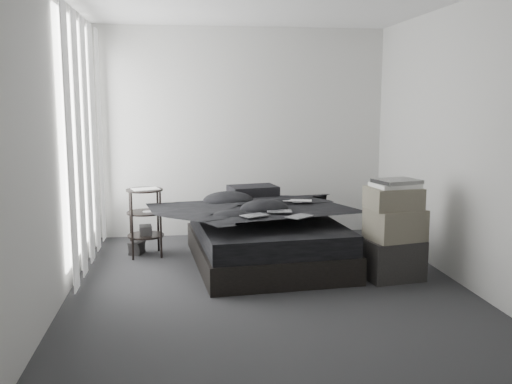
{
  "coord_description": "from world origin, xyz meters",
  "views": [
    {
      "loc": [
        -0.78,
        -5.07,
        1.7
      ],
      "look_at": [
        0.0,
        0.8,
        0.75
      ],
      "focal_mm": 40.0,
      "sensor_mm": 36.0,
      "label": 1
    }
  ],
  "objects": [
    {
      "name": "bed",
      "position": [
        0.09,
        0.72,
        0.13
      ],
      "size": [
        1.62,
        2.04,
        0.26
      ],
      "primitive_type": "cube",
      "rotation": [
        0.0,
        0.0,
        0.09
      ],
      "color": "black",
      "rests_on": "floor"
    },
    {
      "name": "box_mid",
      "position": [
        1.24,
        0.02,
        0.54
      ],
      "size": [
        0.57,
        0.49,
        0.3
      ],
      "primitive_type": "cube",
      "rotation": [
        0.0,
        0.0,
        0.22
      ],
      "color": "#655F50",
      "rests_on": "box_lower"
    },
    {
      "name": "box_lower",
      "position": [
        1.22,
        0.03,
        0.19
      ],
      "size": [
        0.58,
        0.49,
        0.39
      ],
      "primitive_type": "cube",
      "rotation": [
        0.0,
        0.0,
        0.15
      ],
      "color": "black",
      "rests_on": "floor"
    },
    {
      "name": "floor_books",
      "position": [
        -1.29,
        1.26,
        0.07
      ],
      "size": [
        0.18,
        0.22,
        0.13
      ],
      "primitive_type": "cube",
      "rotation": [
        0.0,
        0.0,
        -0.32
      ],
      "color": "black",
      "rests_on": "floor"
    },
    {
      "name": "window_left",
      "position": [
        -1.78,
        0.9,
        1.35
      ],
      "size": [
        0.02,
        2.0,
        2.3
      ],
      "primitive_type": "cube",
      "color": "white",
      "rests_on": "wall_left"
    },
    {
      "name": "comic_c",
      "position": [
        0.32,
        0.09,
        0.71
      ],
      "size": [
        0.29,
        0.28,
        0.01
      ],
      "primitive_type": "cube",
      "rotation": [
        0.0,
        0.0,
        0.7
      ],
      "color": "black",
      "rests_on": "duvet"
    },
    {
      "name": "art_book_white",
      "position": [
        1.22,
        0.03,
        0.91
      ],
      "size": [
        0.44,
        0.38,
        0.04
      ],
      "primitive_type": "cube",
      "rotation": [
        0.0,
        0.0,
        0.15
      ],
      "color": "silver",
      "rests_on": "box_upper"
    },
    {
      "name": "art_book_snake",
      "position": [
        1.24,
        0.02,
        0.95
      ],
      "size": [
        0.45,
        0.4,
        0.04
      ],
      "primitive_type": "cube",
      "rotation": [
        0.0,
        0.0,
        0.26
      ],
      "color": "silver",
      "rests_on": "art_book_white"
    },
    {
      "name": "pillow_upper",
      "position": [
        0.05,
        1.45,
        0.66
      ],
      "size": [
        0.6,
        0.47,
        0.12
      ],
      "primitive_type": "cube",
      "rotation": [
        0.0,
        0.0,
        0.19
      ],
      "color": "black",
      "rests_on": "pillow_lower"
    },
    {
      "name": "pillow_lower",
      "position": [
        -0.02,
        1.46,
        0.53
      ],
      "size": [
        0.61,
        0.44,
        0.13
      ],
      "primitive_type": "cube",
      "rotation": [
        0.0,
        0.0,
        0.09
      ],
      "color": "black",
      "rests_on": "mattress"
    },
    {
      "name": "wall_back",
      "position": [
        0.0,
        2.1,
        1.3
      ],
      "size": [
        3.6,
        0.01,
        2.6
      ],
      "primitive_type": "cube",
      "color": "beige",
      "rests_on": "ground"
    },
    {
      "name": "wall_front",
      "position": [
        0.0,
        -2.1,
        1.3
      ],
      "size": [
        3.6,
        0.01,
        2.6
      ],
      "primitive_type": "cube",
      "color": "beige",
      "rests_on": "ground"
    },
    {
      "name": "laptop",
      "position": [
        0.44,
        0.8,
        0.7
      ],
      "size": [
        0.34,
        0.26,
        0.02
      ],
      "primitive_type": "imported",
      "rotation": [
        0.0,
        0.0,
        -0.23
      ],
      "color": "silver",
      "rests_on": "duvet"
    },
    {
      "name": "floor",
      "position": [
        0.0,
        0.0,
        0.0
      ],
      "size": [
        3.6,
        4.2,
        0.01
      ],
      "primitive_type": "cube",
      "color": "#2A2B2D",
      "rests_on": "ground"
    },
    {
      "name": "wall_right",
      "position": [
        1.8,
        0.0,
        1.3
      ],
      "size": [
        0.01,
        4.2,
        2.6
      ],
      "primitive_type": "cube",
      "color": "beige",
      "rests_on": "ground"
    },
    {
      "name": "box_upper",
      "position": [
        1.21,
        0.03,
        0.79
      ],
      "size": [
        0.5,
        0.42,
        0.21
      ],
      "primitive_type": "cube",
      "rotation": [
        0.0,
        0.0,
        0.1
      ],
      "color": "#655F50",
      "rests_on": "box_mid"
    },
    {
      "name": "comic_b",
      "position": [
        0.17,
        0.35,
        0.7
      ],
      "size": [
        0.26,
        0.19,
        0.01
      ],
      "primitive_type": "cube",
      "rotation": [
        0.0,
        0.0,
        -0.12
      ],
      "color": "black",
      "rests_on": "duvet"
    },
    {
      "name": "mattress",
      "position": [
        0.09,
        0.72,
        0.36
      ],
      "size": [
        1.56,
        1.98,
        0.21
      ],
      "primitive_type": "cube",
      "rotation": [
        0.0,
        0.0,
        0.09
      ],
      "color": "black",
      "rests_on": "bed"
    },
    {
      "name": "wall_left",
      "position": [
        -1.8,
        0.0,
        1.3
      ],
      "size": [
        0.01,
        4.2,
        2.6
      ],
      "primitive_type": "cube",
      "color": "beige",
      "rests_on": "ground"
    },
    {
      "name": "curtain_left",
      "position": [
        -1.73,
        0.9,
        1.28
      ],
      "size": [
        0.06,
        2.12,
        2.48
      ],
      "primitive_type": "cube",
      "color": "white",
      "rests_on": "wall_left"
    },
    {
      "name": "duvet",
      "position": [
        0.1,
        0.68,
        0.58
      ],
      "size": [
        1.56,
        1.76,
        0.22
      ],
      "primitive_type": "imported",
      "rotation": [
        0.0,
        0.0,
        0.09
      ],
      "color": "black",
      "rests_on": "mattress"
    },
    {
      "name": "side_stand",
      "position": [
        -1.18,
        1.18,
        0.37
      ],
      "size": [
        0.45,
        0.45,
        0.74
      ],
      "primitive_type": "cylinder",
      "rotation": [
        0.0,
        0.0,
        0.13
      ],
      "color": "black",
      "rests_on": "floor"
    },
    {
      "name": "comic_a",
      "position": [
        -0.09,
        0.19,
        0.69
      ],
      "size": [
        0.29,
        0.25,
        0.01
      ],
      "primitive_type": "cube",
      "rotation": [
        0.0,
        0.0,
        0.47
      ],
      "color": "black",
      "rests_on": "duvet"
    },
    {
      "name": "papers",
      "position": [
        -1.17,
        1.17,
        0.74
      ],
      "size": [
        0.33,
        0.29,
        0.01
      ],
      "primitive_type": "cube",
      "rotation": [
        0.0,
        0.0,
        0.31
      ],
      "color": "white",
      "rests_on": "side_stand"
    }
  ]
}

